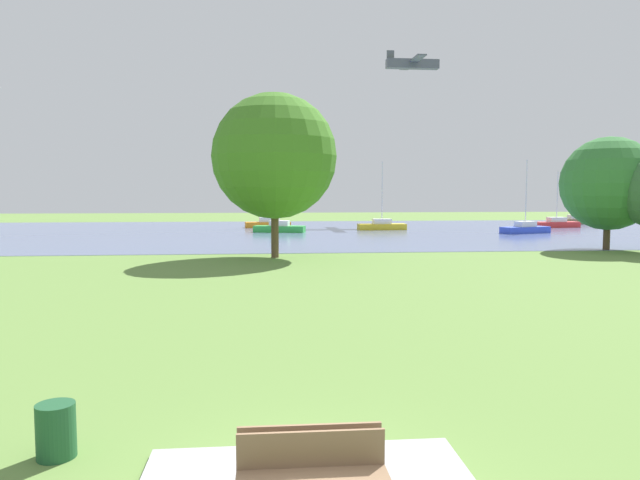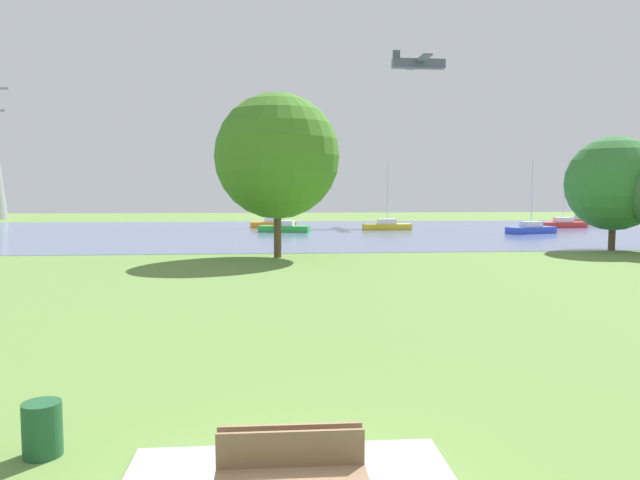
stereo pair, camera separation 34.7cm
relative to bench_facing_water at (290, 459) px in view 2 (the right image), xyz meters
name	(u,v)px [view 2 (the right image)]	position (x,y,z in m)	size (l,w,h in m)	color
ground_plane	(277,271)	(0.00, 21.73, -0.47)	(160.00, 160.00, 0.00)	olive
bench_facing_water	(290,459)	(0.00, 0.00, 0.00)	(1.80, 0.48, 0.89)	tan
bench_facing_inland	(291,479)	(0.00, -0.54, 0.00)	(1.80, 0.48, 0.89)	tan
litter_bin	(42,429)	(-3.59, 1.42, -0.07)	(0.56, 0.56, 0.80)	#1E512D
water_surface	(275,232)	(0.00, 49.73, -0.46)	(140.00, 40.00, 0.02)	slate
sailboat_brown	(584,221)	(36.30, 60.13, -0.01)	(4.83, 1.58, 6.50)	brown
sailboat_yellow	(387,225)	(11.27, 51.84, -0.01)	(4.85, 1.68, 6.85)	yellow
sailboat_green	(284,227)	(0.90, 49.28, -0.01)	(5.02, 2.60, 6.46)	green
sailboat_orange	(273,223)	(-0.15, 56.60, 0.00)	(4.93, 1.97, 7.72)	orange
sailboat_blue	(531,229)	(23.51, 45.73, -0.01)	(5.03, 2.97, 6.75)	blue
sailboat_red	(563,224)	(30.71, 53.97, -0.02)	(4.93, 1.99, 6.05)	red
tree_west_near	(277,156)	(0.08, 27.63, 5.44)	(7.28, 7.28, 9.56)	brown
tree_east_far	(614,184)	(22.16, 30.30, 3.92)	(6.18, 6.18, 7.48)	brown
light_aircraft	(418,63)	(17.38, 64.76, 18.77)	(6.42, 8.42, 2.10)	#4C5156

